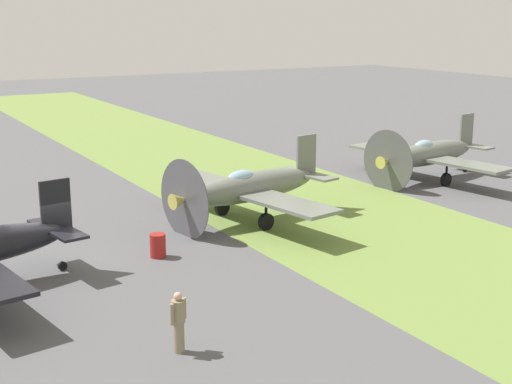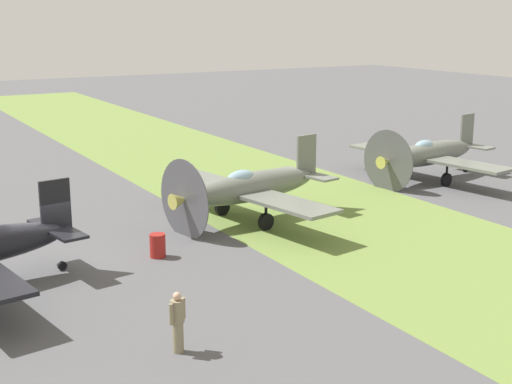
# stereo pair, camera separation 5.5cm
# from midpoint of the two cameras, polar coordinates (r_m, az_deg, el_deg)

# --- Properties ---
(ground_plane) EXTENTS (160.00, 160.00, 0.00)m
(ground_plane) POSITION_cam_midpoint_polar(r_m,az_deg,el_deg) (27.39, -15.89, -5.75)
(ground_plane) COLOR #515154
(grass_verge) EXTENTS (120.00, 11.00, 0.01)m
(grass_verge) POSITION_cam_midpoint_polar(r_m,az_deg,el_deg) (32.76, 6.62, -2.09)
(grass_verge) COLOR olive
(grass_verge) RESTS_ON ground
(airplane_wingman) EXTENTS (10.32, 8.22, 3.65)m
(airplane_wingman) POSITION_cam_midpoint_polar(r_m,az_deg,el_deg) (31.85, -0.46, 0.38)
(airplane_wingman) COLOR slate
(airplane_wingman) RESTS_ON ground
(airplane_trail) EXTENTS (10.07, 8.02, 3.57)m
(airplane_trail) POSITION_cam_midpoint_polar(r_m,az_deg,el_deg) (40.88, 13.51, 2.95)
(airplane_trail) COLOR slate
(airplane_trail) RESTS_ON ground
(ground_crew_chief) EXTENTS (0.38, 0.57, 1.73)m
(ground_crew_chief) POSITION_cam_midpoint_polar(r_m,az_deg,el_deg) (19.87, -6.11, -10.05)
(ground_crew_chief) COLOR #847A5B
(ground_crew_chief) RESTS_ON ground
(fuel_drum) EXTENTS (0.60, 0.60, 0.90)m
(fuel_drum) POSITION_cam_midpoint_polar(r_m,az_deg,el_deg) (27.59, -7.70, -4.20)
(fuel_drum) COLOR maroon
(fuel_drum) RESTS_ON ground
(runway_marker_cone) EXTENTS (0.36, 0.36, 0.44)m
(runway_marker_cone) POSITION_cam_midpoint_polar(r_m,az_deg,el_deg) (35.27, -6.76, -0.58)
(runway_marker_cone) COLOR orange
(runway_marker_cone) RESTS_ON ground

